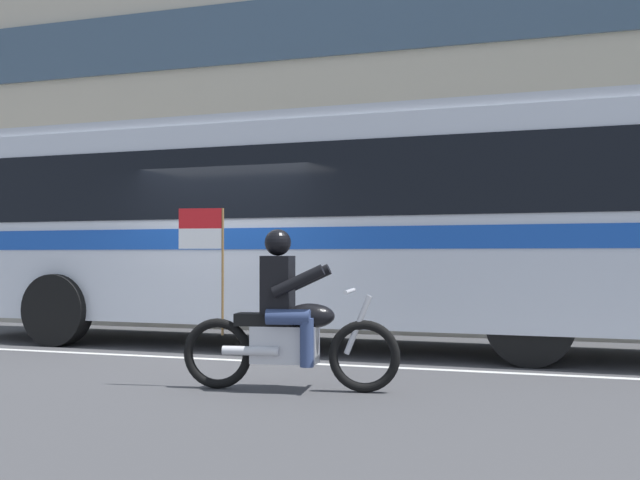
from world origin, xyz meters
TOP-DOWN VIEW (x-y plane):
  - ground_plane at (0.00, 0.00)m, footprint 60.00×60.00m
  - sidewalk_curb at (0.00, 5.10)m, footprint 28.00×3.80m
  - lane_center_stripe at (0.00, -0.60)m, footprint 26.60×0.14m
  - office_building_facade at (0.00, 7.38)m, footprint 28.00×0.89m
  - transit_bus at (0.86, 1.19)m, footprint 11.46×2.87m
  - motorcycle_with_rider at (1.92, -2.50)m, footprint 2.17×0.73m
  - fire_hydrant at (-0.10, 3.81)m, footprint 0.22×0.30m

SIDE VIEW (x-z plane):
  - ground_plane at x=0.00m, z-range 0.00..0.00m
  - lane_center_stripe at x=0.00m, z-range 0.00..0.01m
  - sidewalk_curb at x=0.00m, z-range 0.00..0.15m
  - fire_hydrant at x=-0.10m, z-range 0.14..0.89m
  - motorcycle_with_rider at x=1.92m, z-range -0.22..1.55m
  - transit_bus at x=0.86m, z-range 0.27..3.49m
  - office_building_facade at x=0.00m, z-range 0.01..9.10m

